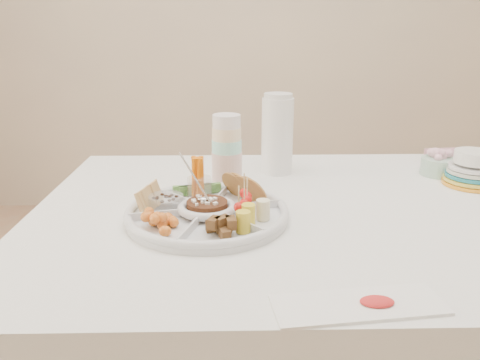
{
  "coord_description": "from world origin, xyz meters",
  "views": [
    {
      "loc": [
        -0.26,
        -1.11,
        1.19
      ],
      "look_at": [
        -0.24,
        0.02,
        0.82
      ],
      "focal_mm": 35.0,
      "sensor_mm": 36.0,
      "label": 1
    }
  ],
  "objects_px": {
    "party_tray": "(207,211)",
    "thermos": "(277,133)",
    "dining_table": "(325,332)",
    "plate_stack": "(473,168)"
  },
  "relations": [
    {
      "from": "party_tray",
      "to": "thermos",
      "type": "xyz_separation_m",
      "value": [
        0.2,
        0.38,
        0.1
      ]
    },
    {
      "from": "dining_table",
      "to": "thermos",
      "type": "xyz_separation_m",
      "value": [
        -0.12,
        0.3,
        0.5
      ]
    },
    {
      "from": "plate_stack",
      "to": "party_tray",
      "type": "bearing_deg",
      "value": -162.38
    },
    {
      "from": "dining_table",
      "to": "plate_stack",
      "type": "bearing_deg",
      "value": 20.33
    },
    {
      "from": "party_tray",
      "to": "plate_stack",
      "type": "relative_size",
      "value": 2.41
    },
    {
      "from": "party_tray",
      "to": "plate_stack",
      "type": "height_order",
      "value": "plate_stack"
    },
    {
      "from": "dining_table",
      "to": "plate_stack",
      "type": "distance_m",
      "value": 0.63
    },
    {
      "from": "thermos",
      "to": "plate_stack",
      "type": "bearing_deg",
      "value": -14.19
    },
    {
      "from": "thermos",
      "to": "plate_stack",
      "type": "height_order",
      "value": "thermos"
    },
    {
      "from": "party_tray",
      "to": "plate_stack",
      "type": "distance_m",
      "value": 0.79
    }
  ]
}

